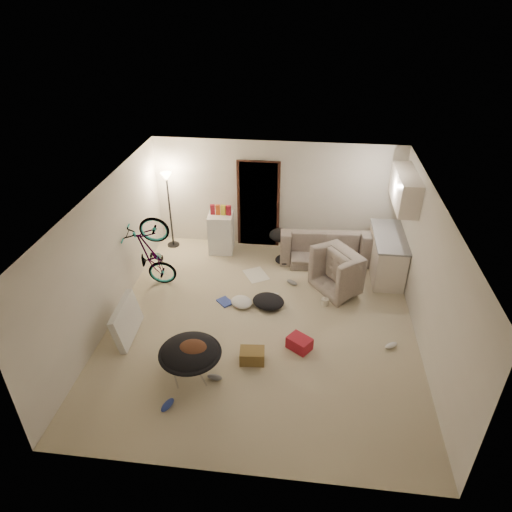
# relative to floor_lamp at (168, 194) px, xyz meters

# --- Properties ---
(floor) EXTENTS (5.50, 6.00, 0.02)m
(floor) POSITION_rel_floor_lamp_xyz_m (2.40, -2.65, -1.32)
(floor) COLOR #C0B393
(floor) RESTS_ON ground
(ceiling) EXTENTS (5.50, 6.00, 0.02)m
(ceiling) POSITION_rel_floor_lamp_xyz_m (2.40, -2.65, 1.20)
(ceiling) COLOR white
(ceiling) RESTS_ON wall_back
(wall_back) EXTENTS (5.50, 0.02, 2.50)m
(wall_back) POSITION_rel_floor_lamp_xyz_m (2.40, 0.36, -0.06)
(wall_back) COLOR silver
(wall_back) RESTS_ON floor
(wall_front) EXTENTS (5.50, 0.02, 2.50)m
(wall_front) POSITION_rel_floor_lamp_xyz_m (2.40, -5.66, -0.06)
(wall_front) COLOR silver
(wall_front) RESTS_ON floor
(wall_left) EXTENTS (0.02, 6.00, 2.50)m
(wall_left) POSITION_rel_floor_lamp_xyz_m (-0.36, -2.65, -0.06)
(wall_left) COLOR silver
(wall_left) RESTS_ON floor
(wall_right) EXTENTS (0.02, 6.00, 2.50)m
(wall_right) POSITION_rel_floor_lamp_xyz_m (5.16, -2.65, -0.06)
(wall_right) COLOR silver
(wall_right) RESTS_ON floor
(doorway) EXTENTS (0.85, 0.10, 2.04)m
(doorway) POSITION_rel_floor_lamp_xyz_m (2.00, 0.32, -0.29)
(doorway) COLOR black
(doorway) RESTS_ON floor
(door_trim) EXTENTS (0.97, 0.04, 2.10)m
(door_trim) POSITION_rel_floor_lamp_xyz_m (2.00, 0.29, -0.29)
(door_trim) COLOR #371B13
(door_trim) RESTS_ON floor
(floor_lamp) EXTENTS (0.28, 0.28, 1.81)m
(floor_lamp) POSITION_rel_floor_lamp_xyz_m (0.00, 0.00, 0.00)
(floor_lamp) COLOR black
(floor_lamp) RESTS_ON floor
(kitchen_counter) EXTENTS (0.60, 1.50, 0.88)m
(kitchen_counter) POSITION_rel_floor_lamp_xyz_m (4.83, -0.65, -0.87)
(kitchen_counter) COLOR silver
(kitchen_counter) RESTS_ON floor
(counter_top) EXTENTS (0.64, 1.54, 0.04)m
(counter_top) POSITION_rel_floor_lamp_xyz_m (4.83, -0.65, -0.41)
(counter_top) COLOR gray
(counter_top) RESTS_ON kitchen_counter
(kitchen_uppers) EXTENTS (0.38, 1.40, 0.65)m
(kitchen_uppers) POSITION_rel_floor_lamp_xyz_m (4.96, -0.65, 0.64)
(kitchen_uppers) COLOR silver
(kitchen_uppers) RESTS_ON wall_right
(sofa) EXTENTS (2.00, 0.89, 0.57)m
(sofa) POSITION_rel_floor_lamp_xyz_m (3.54, -0.20, -1.02)
(sofa) COLOR #3A423A
(sofa) RESTS_ON floor
(armchair) EXTENTS (1.31, 1.34, 0.66)m
(armchair) POSITION_rel_floor_lamp_xyz_m (4.03, -1.23, -0.98)
(armchair) COLOR #3A423A
(armchair) RESTS_ON floor
(bicycle) EXTENTS (1.73, 0.87, 0.97)m
(bicycle) POSITION_rel_floor_lamp_xyz_m (0.10, -1.71, -0.87)
(bicycle) COLOR black
(bicycle) RESTS_ON floor
(book_asset) EXTENTS (0.28, 0.23, 0.02)m
(book_asset) POSITION_rel_floor_lamp_xyz_m (0.86, -3.79, -1.30)
(book_asset) COLOR #A31827
(book_asset) RESTS_ON floor
(mini_fridge) EXTENTS (0.58, 0.58, 0.92)m
(mini_fridge) POSITION_rel_floor_lamp_xyz_m (1.19, -0.10, -0.85)
(mini_fridge) COLOR white
(mini_fridge) RESTS_ON floor
(snack_box_0) EXTENTS (0.11, 0.08, 0.30)m
(snack_box_0) POSITION_rel_floor_lamp_xyz_m (1.02, -0.10, -0.31)
(snack_box_0) COLOR #A31827
(snack_box_0) RESTS_ON mini_fridge
(snack_box_1) EXTENTS (0.11, 0.08, 0.30)m
(snack_box_1) POSITION_rel_floor_lamp_xyz_m (1.14, -0.10, -0.31)
(snack_box_1) COLOR #E0581C
(snack_box_1) RESTS_ON mini_fridge
(snack_box_2) EXTENTS (0.11, 0.08, 0.30)m
(snack_box_2) POSITION_rel_floor_lamp_xyz_m (1.26, -0.10, -0.31)
(snack_box_2) COLOR yellow
(snack_box_2) RESTS_ON mini_fridge
(snack_box_3) EXTENTS (0.11, 0.08, 0.30)m
(snack_box_3) POSITION_rel_floor_lamp_xyz_m (1.38, -0.10, -0.31)
(snack_box_3) COLOR #A31827
(snack_box_3) RESTS_ON mini_fridge
(saucer_chair) EXTENTS (0.97, 0.97, 0.69)m
(saucer_chair) POSITION_rel_floor_lamp_xyz_m (1.45, -4.08, -0.90)
(saucer_chair) COLOR silver
(saucer_chair) RESTS_ON floor
(hoodie) EXTENTS (0.53, 0.46, 0.22)m
(hoodie) POSITION_rel_floor_lamp_xyz_m (1.50, -4.11, -0.70)
(hoodie) COLOR #4E2B1B
(hoodie) RESTS_ON saucer_chair
(sofa_drape) EXTENTS (0.62, 0.53, 0.28)m
(sofa_drape) POSITION_rel_floor_lamp_xyz_m (2.59, -0.20, -0.77)
(sofa_drape) COLOR black
(sofa_drape) RESTS_ON sofa
(tv_box) EXTENTS (0.29, 1.00, 0.66)m
(tv_box) POSITION_rel_floor_lamp_xyz_m (0.10, -3.24, -0.98)
(tv_box) COLOR silver
(tv_box) RESTS_ON floor
(drink_case_a) EXTENTS (0.43, 0.32, 0.23)m
(drink_case_a) POSITION_rel_floor_lamp_xyz_m (2.35, -3.62, -1.19)
(drink_case_a) COLOR brown
(drink_case_a) RESTS_ON floor
(drink_case_b) EXTENTS (0.48, 0.45, 0.22)m
(drink_case_b) POSITION_rel_floor_lamp_xyz_m (3.11, -3.22, -1.20)
(drink_case_b) COLOR #A31827
(drink_case_b) RESTS_ON floor
(juicer) EXTENTS (0.14, 0.14, 0.21)m
(juicer) POSITION_rel_floor_lamp_xyz_m (3.55, -1.94, -1.22)
(juicer) COLOR beige
(juicer) RESTS_ON floor
(newspaper) EXTENTS (0.64, 0.69, 0.01)m
(newspaper) POSITION_rel_floor_lamp_xyz_m (2.11, -1.05, -1.30)
(newspaper) COLOR silver
(newspaper) RESTS_ON floor
(book_blue) EXTENTS (0.37, 0.37, 0.03)m
(book_blue) POSITION_rel_floor_lamp_xyz_m (1.62, -2.09, -1.29)
(book_blue) COLOR #2B3E9C
(book_blue) RESTS_ON floor
(book_white) EXTENTS (0.19, 0.24, 0.02)m
(book_white) POSITION_rel_floor_lamp_xyz_m (2.54, -1.79, -1.30)
(book_white) COLOR silver
(book_white) RESTS_ON floor
(shoe_1) EXTENTS (0.26, 0.21, 0.09)m
(shoe_1) POSITION_rel_floor_lamp_xyz_m (2.89, -1.31, -1.26)
(shoe_1) COLOR slate
(shoe_1) RESTS_ON floor
(shoe_2) EXTENTS (0.20, 0.30, 0.10)m
(shoe_2) POSITION_rel_floor_lamp_xyz_m (1.24, -4.72, -1.26)
(shoe_2) COLOR #2B3E9C
(shoe_2) RESTS_ON floor
(shoe_3) EXTENTS (0.25, 0.13, 0.09)m
(shoe_3) POSITION_rel_floor_lamp_xyz_m (1.82, -4.09, -1.26)
(shoe_3) COLOR slate
(shoe_3) RESTS_ON floor
(shoe_4) EXTENTS (0.27, 0.22, 0.09)m
(shoe_4) POSITION_rel_floor_lamp_xyz_m (4.67, -3.01, -1.26)
(shoe_4) COLOR white
(shoe_4) RESTS_ON floor
(clothes_lump_a) EXTENTS (0.74, 0.68, 0.20)m
(clothes_lump_a) POSITION_rel_floor_lamp_xyz_m (2.47, -2.09, -1.21)
(clothes_lump_a) COLOR black
(clothes_lump_a) RESTS_ON floor
(clothes_lump_b) EXTENTS (0.63, 0.61, 0.14)m
(clothes_lump_b) POSITION_rel_floor_lamp_xyz_m (2.70, -0.45, -1.23)
(clothes_lump_b) COLOR black
(clothes_lump_b) RESTS_ON floor
(clothes_lump_c) EXTENTS (0.58, 0.57, 0.14)m
(clothes_lump_c) POSITION_rel_floor_lamp_xyz_m (1.95, -2.13, -1.24)
(clothes_lump_c) COLOR silver
(clothes_lump_c) RESTS_ON floor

